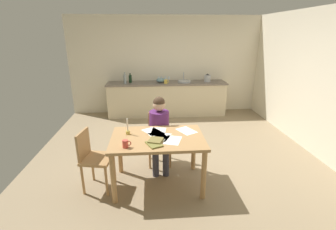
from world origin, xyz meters
The scene contains 28 objects.
ground_plane centered at (0.00, 0.00, -0.02)m, with size 5.20×5.20×0.04m, color #937F60.
wall_back centered at (0.00, 2.60, 1.30)m, with size 5.20×0.12×2.60m, color silver.
wall_right centered at (2.60, 0.00, 1.30)m, with size 0.12×5.20×2.60m, color silver.
kitchen_counter centered at (0.00, 2.24, 0.45)m, with size 3.17×0.64×0.90m.
dining_table centered at (-0.37, -0.99, 0.65)m, with size 1.31×0.87×0.77m.
chair_at_table centered at (-0.32, -0.32, 0.49)m, with size 0.40×0.40×0.87m.
person_seated centered at (-0.32, -0.46, 0.68)m, with size 0.32×0.59×1.19m.
chair_side_empty centered at (-1.28, -1.01, 0.50)m, with size 0.47×0.47×0.88m.
coffee_mug centered at (-0.78, -1.28, 0.82)m, with size 0.11×0.07×0.10m.
candlestick centered at (-0.79, -0.85, 0.83)m, with size 0.06×0.06×0.24m.
book_magazine centered at (-0.40, -1.14, 0.78)m, with size 0.18×0.20×0.03m, color olive.
book_cookery centered at (-0.42, -1.23, 0.77)m, with size 0.16×0.23×0.02m, color olive.
paper_letter centered at (-0.35, -0.78, 0.77)m, with size 0.21×0.30×0.00m, color white.
paper_bill centered at (-0.16, -1.11, 0.77)m, with size 0.21×0.30×0.00m, color white.
paper_envelope centered at (-0.44, -0.78, 0.77)m, with size 0.21×0.30×0.00m, color white.
paper_receipt centered at (0.07, -0.79, 0.77)m, with size 0.21×0.30×0.00m, color white.
paper_notice centered at (-0.31, -0.99, 0.77)m, with size 0.21×0.30×0.00m, color white.
paper_flyer centered at (-0.36, -0.95, 0.77)m, with size 0.21×0.30×0.00m, color white.
sink_unit centered at (0.47, 2.24, 0.92)m, with size 0.36×0.36×0.24m.
bottle_oil centered at (-1.10, 2.15, 1.03)m, with size 0.08×0.08×0.29m.
bottle_vinegar centered at (-0.97, 2.29, 1.00)m, with size 0.08×0.08×0.24m.
mixing_bowl centered at (-0.16, 2.25, 0.96)m, with size 0.25×0.25×0.11m, color #668C99.
stovetop_kettle centered at (1.10, 2.24, 1.00)m, with size 0.18×0.18×0.22m.
wine_glass_near_sink centered at (0.06, 2.39, 1.01)m, with size 0.07×0.07×0.15m.
wine_glass_by_kettle centered at (-0.03, 2.39, 1.01)m, with size 0.07×0.07×0.15m.
wine_glass_back_left centered at (-0.14, 2.39, 1.01)m, with size 0.07×0.07×0.15m.
wine_glass_back_right centered at (-0.22, 2.39, 1.01)m, with size 0.07×0.07×0.15m.
teacup_on_counter centered at (-0.04, 2.09, 0.95)m, with size 0.13×0.09×0.10m.
Camera 1 is at (-0.46, -4.08, 2.16)m, focal length 25.63 mm.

